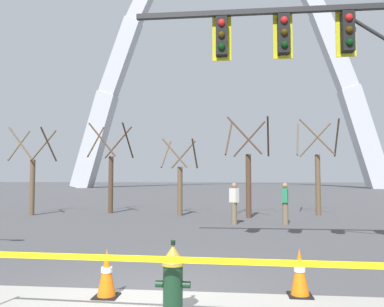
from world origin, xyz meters
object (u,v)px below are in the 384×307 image
at_px(fire_hydrant, 173,281).
at_px(traffic_cone_by_hydrant, 300,273).
at_px(traffic_signal_gantry, 368,60).
at_px(pedestrian_walking_left, 285,203).
at_px(pedestrian_walking_right, 234,203).
at_px(monument_arch, 224,60).
at_px(traffic_cone_mid_sidewalk, 107,273).

height_order(fire_hydrant, traffic_cone_by_hydrant, fire_hydrant).
distance_m(fire_hydrant, traffic_signal_gantry, 6.56).
distance_m(pedestrian_walking_left, pedestrian_walking_right, 1.96).
height_order(traffic_cone_by_hydrant, monument_arch, monument_arch).
relative_size(fire_hydrant, pedestrian_walking_left, 0.62).
bearing_deg(traffic_signal_gantry, monument_arch, 94.64).
bearing_deg(traffic_signal_gantry, traffic_cone_mid_sidewalk, -148.98).
bearing_deg(traffic_cone_mid_sidewalk, traffic_cone_by_hydrant, 6.95).
xyz_separation_m(traffic_cone_by_hydrant, pedestrian_walking_left, (0.98, 9.04, 0.46)).
height_order(monument_arch, pedestrian_walking_left, monument_arch).
bearing_deg(traffic_cone_by_hydrant, fire_hydrant, -149.55).
height_order(traffic_cone_mid_sidewalk, monument_arch, monument_arch).
bearing_deg(pedestrian_walking_left, traffic_cone_by_hydrant, -96.18).
bearing_deg(fire_hydrant, pedestrian_walking_left, 74.63).
bearing_deg(monument_arch, traffic_cone_mid_sidewalk, -90.58).
height_order(traffic_cone_mid_sidewalk, pedestrian_walking_right, pedestrian_walking_right).
relative_size(traffic_signal_gantry, monument_arch, 0.15).
bearing_deg(traffic_signal_gantry, traffic_cone_by_hydrant, -127.30).
relative_size(monument_arch, pedestrian_walking_right, 31.74).
relative_size(traffic_cone_mid_sidewalk, pedestrian_walking_right, 0.46).
height_order(traffic_signal_gantry, monument_arch, monument_arch).
bearing_deg(fire_hydrant, traffic_signal_gantry, 44.05).
relative_size(traffic_cone_mid_sidewalk, traffic_signal_gantry, 0.09).
height_order(fire_hydrant, pedestrian_walking_left, pedestrian_walking_left).
distance_m(traffic_cone_by_hydrant, monument_arch, 59.58).
bearing_deg(pedestrian_walking_right, pedestrian_walking_left, 3.88).
bearing_deg(traffic_cone_mid_sidewalk, pedestrian_walking_left, 67.43).
relative_size(fire_hydrant, traffic_signal_gantry, 0.13).
bearing_deg(monument_arch, traffic_cone_by_hydrant, -87.59).
relative_size(traffic_cone_mid_sidewalk, monument_arch, 0.01).
bearing_deg(fire_hydrant, traffic_cone_by_hydrant, 30.45).
xyz_separation_m(fire_hydrant, pedestrian_walking_left, (2.78, 10.10, 0.35)).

